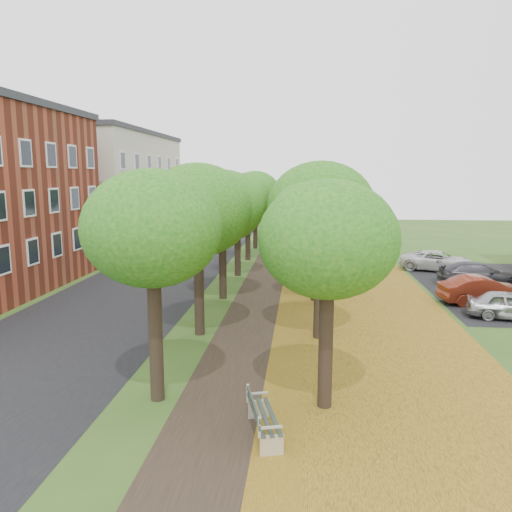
% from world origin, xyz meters
% --- Properties ---
extents(ground, '(120.00, 120.00, 0.00)m').
position_xyz_m(ground, '(0.00, 0.00, 0.00)').
color(ground, '#2D4C19').
rests_on(ground, ground).
extents(street_asphalt, '(8.00, 70.00, 0.01)m').
position_xyz_m(street_asphalt, '(-7.50, 15.00, 0.00)').
color(street_asphalt, black).
rests_on(street_asphalt, ground).
extents(footpath, '(3.20, 70.00, 0.01)m').
position_xyz_m(footpath, '(0.00, 15.00, 0.00)').
color(footpath, black).
rests_on(footpath, ground).
extents(leaf_verge, '(7.50, 70.00, 0.01)m').
position_xyz_m(leaf_verge, '(5.00, 15.00, 0.01)').
color(leaf_verge, olive).
rests_on(leaf_verge, ground).
extents(parking_lot, '(9.00, 16.00, 0.01)m').
position_xyz_m(parking_lot, '(13.50, 16.00, 0.00)').
color(parking_lot, black).
rests_on(parking_lot, ground).
extents(tree_row_west, '(4.09, 34.09, 6.64)m').
position_xyz_m(tree_row_west, '(-2.20, 15.00, 4.87)').
color(tree_row_west, black).
rests_on(tree_row_west, ground).
extents(tree_row_east, '(4.09, 34.09, 6.64)m').
position_xyz_m(tree_row_east, '(2.60, 15.00, 4.87)').
color(tree_row_east, black).
rests_on(tree_row_east, ground).
extents(building_cream, '(10.30, 20.30, 10.40)m').
position_xyz_m(building_cream, '(-17.00, 33.00, 5.21)').
color(building_cream, beige).
rests_on(building_cream, ground).
extents(bench, '(1.06, 2.09, 0.95)m').
position_xyz_m(bench, '(0.98, -1.75, 0.49)').
color(bench, '#29342B').
rests_on(bench, ground).
extents(car_silver, '(3.98, 2.23, 1.28)m').
position_xyz_m(car_silver, '(11.31, 9.42, 0.64)').
color(car_silver, '#A6A7AB').
rests_on(car_silver, ground).
extents(car_red, '(4.39, 1.99, 1.40)m').
position_xyz_m(car_red, '(11.00, 12.11, 0.70)').
color(car_red, maroon).
rests_on(car_red, ground).
extents(car_grey, '(4.78, 2.32, 1.34)m').
position_xyz_m(car_grey, '(12.27, 16.50, 0.67)').
color(car_grey, '#303035').
rests_on(car_grey, ground).
extents(car_white, '(5.30, 3.68, 1.34)m').
position_xyz_m(car_white, '(11.09, 20.88, 0.67)').
color(car_white, silver).
rests_on(car_white, ground).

